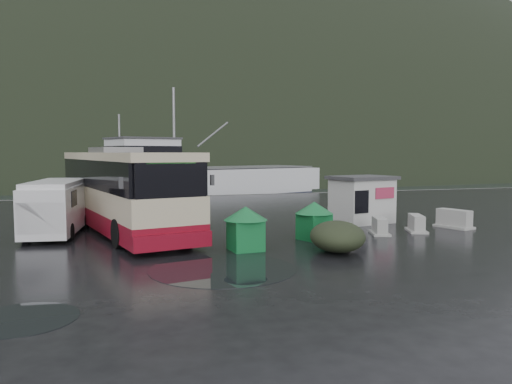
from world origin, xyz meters
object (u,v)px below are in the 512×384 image
object	(u,v)px
dome_tent	(337,251)
fishing_trawler	(204,188)
jersey_barrier_a	(379,234)
jersey_barrier_b	(454,228)
waste_bin_right	(314,240)
waste_bin_left	(246,250)
ticket_kiosk	(361,223)
jersey_barrier_c	(416,232)
white_van	(57,234)
coach_bus	(122,230)

from	to	relation	value
dome_tent	fishing_trawler	world-z (taller)	fishing_trawler
jersey_barrier_a	jersey_barrier_b	world-z (taller)	jersey_barrier_b
waste_bin_right	waste_bin_left	bearing A→B (deg)	-157.93
waste_bin_left	jersey_barrier_a	world-z (taller)	waste_bin_left
ticket_kiosk	jersey_barrier_c	xyz separation A→B (m)	(0.95, -3.25, 0.00)
waste_bin_left	jersey_barrier_c	size ratio (longest dim) A/B	1.06
jersey_barrier_a	fishing_trawler	distance (m)	29.33
white_van	jersey_barrier_c	bearing A→B (deg)	-6.90
coach_bus	fishing_trawler	world-z (taller)	fishing_trawler
white_van	fishing_trawler	bearing A→B (deg)	73.09
jersey_barrier_a	fishing_trawler	bearing A→B (deg)	94.31
dome_tent	jersey_barrier_a	xyz separation A→B (m)	(3.39, 2.88, 0.00)
jersey_barrier_c	white_van	bearing A→B (deg)	166.29
coach_bus	dome_tent	bearing A→B (deg)	-58.59
coach_bus	dome_tent	world-z (taller)	coach_bus
jersey_barrier_b	fishing_trawler	bearing A→B (deg)	102.79
jersey_barrier_b	jersey_barrier_a	bearing A→B (deg)	-171.70
ticket_kiosk	jersey_barrier_c	bearing A→B (deg)	-86.47
jersey_barrier_a	waste_bin_left	bearing A→B (deg)	-164.81
waste_bin_right	jersey_barrier_c	size ratio (longest dim) A/B	1.03
coach_bus	jersey_barrier_b	size ratio (longest dim) A/B	7.77
coach_bus	jersey_barrier_c	world-z (taller)	coach_bus
coach_bus	waste_bin_left	bearing A→B (deg)	-69.58
coach_bus	jersey_barrier_c	xyz separation A→B (m)	(12.56, -4.32, 0.00)
waste_bin_right	dome_tent	xyz separation A→B (m)	(-0.14, -2.43, 0.00)
white_van	ticket_kiosk	distance (m)	14.34
waste_bin_left	jersey_barrier_a	size ratio (longest dim) A/B	1.11
coach_bus	waste_bin_right	distance (m)	8.87
white_van	fishing_trawler	world-z (taller)	fishing_trawler
coach_bus	white_van	distance (m)	2.79
dome_tent	jersey_barrier_a	bearing A→B (deg)	40.32
coach_bus	dome_tent	size ratio (longest dim) A/B	4.87
ticket_kiosk	jersey_barrier_c	size ratio (longest dim) A/B	2.00
waste_bin_right	dome_tent	bearing A→B (deg)	-93.24
waste_bin_left	ticket_kiosk	distance (m)	9.09
jersey_barrier_b	waste_bin_left	bearing A→B (deg)	-167.51
fishing_trawler	jersey_barrier_a	bearing A→B (deg)	-105.70
waste_bin_right	dome_tent	size ratio (longest dim) A/B	0.56
waste_bin_right	dome_tent	distance (m)	2.43
coach_bus	white_van	world-z (taller)	coach_bus
dome_tent	jersey_barrier_c	bearing A→B (deg)	29.62
white_van	jersey_barrier_b	world-z (taller)	white_van
white_van	coach_bus	bearing A→B (deg)	19.11
waste_bin_right	ticket_kiosk	bearing A→B (deg)	42.29
jersey_barrier_b	jersey_barrier_c	size ratio (longest dim) A/B	1.15
ticket_kiosk	jersey_barrier_b	world-z (taller)	ticket_kiosk
waste_bin_right	jersey_barrier_a	distance (m)	3.29
dome_tent	jersey_barrier_a	world-z (taller)	dome_tent
waste_bin_left	fishing_trawler	xyz separation A→B (m)	(4.29, 31.01, 0.00)
dome_tent	jersey_barrier_b	distance (m)	8.45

